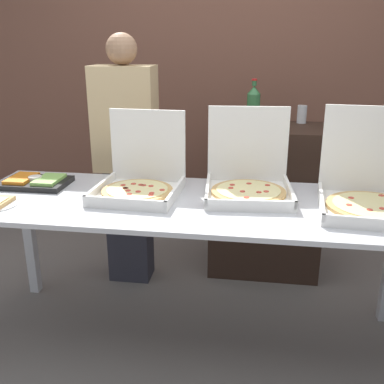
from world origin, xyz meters
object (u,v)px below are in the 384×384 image
at_px(pizza_box_near_right, 140,180).
at_px(soda_bottle, 253,105).
at_px(veggie_tray, 36,182).
at_px(pizza_box_far_left, 371,192).
at_px(pizza_box_far_right, 248,180).
at_px(soda_can_silver, 302,114).
at_px(person_guest_cap, 127,160).

relative_size(pizza_box_near_right, soda_bottle, 1.48).
bearing_deg(veggie_tray, soda_bottle, 36.27).
height_order(pizza_box_far_left, soda_bottle, soda_bottle).
relative_size(pizza_box_far_right, soda_can_silver, 3.96).
relative_size(pizza_box_far_left, soda_can_silver, 4.28).
distance_m(pizza_box_far_left, person_guest_cap, 1.53).
relative_size(pizza_box_far_left, pizza_box_near_right, 1.16).
bearing_deg(pizza_box_far_right, soda_bottle, 85.64).
xyz_separation_m(pizza_box_far_right, person_guest_cap, (-0.81, 0.48, -0.05)).
distance_m(veggie_tray, soda_bottle, 1.51).
xyz_separation_m(pizza_box_near_right, soda_can_silver, (0.91, 1.02, 0.21)).
height_order(pizza_box_near_right, soda_bottle, soda_bottle).
relative_size(pizza_box_far_left, soda_bottle, 1.71).
distance_m(pizza_box_far_right, veggie_tray, 1.19).
bearing_deg(person_guest_cap, soda_bottle, -156.07).
xyz_separation_m(pizza_box_far_left, veggie_tray, (-1.79, 0.09, -0.06)).
xyz_separation_m(soda_bottle, soda_can_silver, (0.34, 0.10, -0.07)).
height_order(pizza_box_far_right, person_guest_cap, person_guest_cap).
bearing_deg(pizza_box_near_right, veggie_tray, 178.83).
bearing_deg(soda_bottle, pizza_box_far_left, -58.43).
distance_m(pizza_box_far_right, pizza_box_far_left, 0.61).
bearing_deg(soda_can_silver, pizza_box_far_left, -76.58).
xyz_separation_m(pizza_box_far_left, soda_can_silver, (-0.26, 1.07, 0.20)).
bearing_deg(veggie_tray, soda_can_silver, 32.56).
distance_m(pizza_box_far_left, soda_bottle, 1.17).
relative_size(soda_bottle, soda_can_silver, 2.50).
bearing_deg(soda_bottle, pizza_box_far_right, -90.01).
distance_m(pizza_box_near_right, soda_can_silver, 1.38).
distance_m(pizza_box_far_right, pizza_box_near_right, 0.58).
xyz_separation_m(soda_bottle, person_guest_cap, (-0.81, -0.36, -0.33)).
bearing_deg(pizza_box_far_left, veggie_tray, -178.27).
bearing_deg(pizza_box_far_left, pizza_box_far_right, 172.50).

